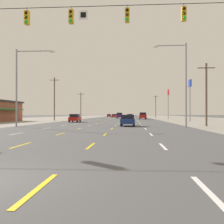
# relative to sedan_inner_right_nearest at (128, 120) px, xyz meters

# --- Properties ---
(ground_plane) EXTENTS (572.00, 572.00, 0.00)m
(ground_plane) POSITION_rel_sedan_inner_right_nearest_xyz_m (-3.33, 37.44, -0.76)
(ground_plane) COLOR #4C4C4F
(lot_apron_left) EXTENTS (28.00, 440.00, 0.01)m
(lot_apron_left) POSITION_rel_sedan_inner_right_nearest_xyz_m (-28.08, 37.44, -0.75)
(lot_apron_left) COLOR gray
(lot_apron_left) RESTS_ON ground
(lot_apron_right) EXTENTS (28.00, 440.00, 0.01)m
(lot_apron_right) POSITION_rel_sedan_inner_right_nearest_xyz_m (21.42, 37.44, -0.75)
(lot_apron_right) COLOR gray
(lot_apron_right) RESTS_ON ground
(lane_markings) EXTENTS (10.64, 227.60, 0.01)m
(lane_markings) POSITION_rel_sedan_inner_right_nearest_xyz_m (-3.33, 75.94, -0.75)
(lane_markings) COLOR white
(lane_markings) RESTS_ON ground
(signal_span_wire) EXTENTS (27.27, 0.53, 9.73)m
(signal_span_wire) POSITION_rel_sedan_inner_right_nearest_xyz_m (-3.34, -16.97, 5.07)
(signal_span_wire) COLOR brown
(signal_span_wire) RESTS_ON ground
(sedan_inner_right_nearest) EXTENTS (1.80, 4.50, 1.46)m
(sedan_inner_right_nearest) POSITION_rel_sedan_inner_right_nearest_xyz_m (0.00, 0.00, 0.00)
(sedan_inner_right_nearest) COLOR navy
(sedan_inner_right_nearest) RESTS_ON ground
(hatchback_far_left_near) EXTENTS (1.72, 3.90, 1.54)m
(hatchback_far_left_near) POSITION_rel_sedan_inner_right_nearest_xyz_m (-10.10, 15.32, 0.03)
(hatchback_far_left_near) COLOR red
(hatchback_far_left_near) RESTS_ON ground
(suv_far_right_mid) EXTENTS (1.98, 4.90, 1.98)m
(suv_far_right_mid) POSITION_rel_sedan_inner_right_nearest_xyz_m (3.90, 43.65, 0.27)
(suv_far_right_mid) COLOR red
(suv_far_right_mid) RESTS_ON ground
(suv_center_turn_midfar) EXTENTS (1.98, 4.90, 1.98)m
(suv_center_turn_midfar) POSITION_rel_sedan_inner_right_nearest_xyz_m (-3.43, 58.74, 0.27)
(suv_center_turn_midfar) COLOR #4C196B
(suv_center_turn_midfar) RESTS_ON ground
(sedan_inner_right_far) EXTENTS (1.80, 4.50, 1.46)m
(sedan_inner_right_far) POSITION_rel_sedan_inner_right_nearest_xyz_m (-0.01, 60.24, 0.00)
(sedan_inner_right_far) COLOR maroon
(sedan_inner_right_far) RESTS_ON ground
(sedan_inner_left_farther) EXTENTS (1.80, 4.50, 1.46)m
(sedan_inner_left_farther) POSITION_rel_sedan_inner_right_nearest_xyz_m (-6.83, 81.51, 0.00)
(sedan_inner_left_farther) COLOR red
(sedan_inner_left_farther) RESTS_ON ground
(hatchback_inner_right_farthest) EXTENTS (1.72, 3.90, 1.54)m
(hatchback_inner_right_farthest) POSITION_rel_sedan_inner_right_nearest_xyz_m (0.38, 85.08, 0.03)
(hatchback_inner_right_farthest) COLOR #B28C33
(hatchback_inner_right_farthest) RESTS_ON ground
(sedan_far_left_distant_a) EXTENTS (1.80, 4.50, 1.46)m
(sedan_far_left_distant_a) POSITION_rel_sedan_inner_right_nearest_xyz_m (-10.28, 98.29, 0.00)
(sedan_far_left_distant_a) COLOR red
(sedan_far_left_distant_a) RESTS_ON ground
(hatchback_inner_left_distant_b) EXTENTS (1.72, 3.90, 1.54)m
(hatchback_inner_left_distant_b) POSITION_rel_sedan_inner_right_nearest_xyz_m (-6.73, 100.22, 0.03)
(hatchback_inner_left_distant_b) COLOR black
(hatchback_inner_left_distant_b) RESTS_ON ground
(pole_sign_right_row_1) EXTENTS (0.24, 1.95, 8.62)m
(pole_sign_right_row_1) POSITION_rel_sedan_inner_right_nearest_xyz_m (12.65, 21.86, 5.69)
(pole_sign_right_row_1) COLOR gray
(pole_sign_right_row_1) RESTS_ON ground
(pole_sign_right_row_2) EXTENTS (0.24, 2.55, 8.78)m
(pole_sign_right_row_2) POSITION_rel_sedan_inner_right_nearest_xyz_m (11.58, 46.28, 6.08)
(pole_sign_right_row_2) COLOR gray
(pole_sign_right_row_2) RESTS_ON ground
(streetlight_left_row_0) EXTENTS (4.78, 0.26, 9.43)m
(streetlight_left_row_0) POSITION_rel_sedan_inner_right_nearest_xyz_m (-12.94, -2.88, 4.80)
(streetlight_left_row_0) COLOR gray
(streetlight_left_row_0) RESTS_ON ground
(streetlight_right_row_0) EXTENTS (3.86, 0.26, 9.83)m
(streetlight_right_row_0) POSITION_rel_sedan_inner_right_nearest_xyz_m (6.45, -2.88, 4.90)
(streetlight_right_row_0) COLOR gray
(streetlight_right_row_0) RESTS_ON ground
(utility_pole_right_row_0) EXTENTS (2.20, 0.26, 8.04)m
(utility_pole_right_row_0) POSITION_rel_sedan_inner_right_nearest_xyz_m (10.02, 0.34, 3.46)
(utility_pole_right_row_0) COLOR brown
(utility_pole_right_row_0) RESTS_ON ground
(utility_pole_left_row_1) EXTENTS (2.20, 0.26, 10.08)m
(utility_pole_left_row_1) POSITION_rel_sedan_inner_right_nearest_xyz_m (-17.40, 27.00, 4.48)
(utility_pole_left_row_1) COLOR brown
(utility_pole_left_row_1) RESTS_ON ground
(utility_pole_left_row_2) EXTENTS (2.20, 0.26, 8.68)m
(utility_pole_left_row_2) POSITION_rel_sedan_inner_right_nearest_xyz_m (-16.08, 53.34, 3.78)
(utility_pole_left_row_2) COLOR brown
(utility_pole_left_row_2) RESTS_ON ground
(utility_pole_right_row_3) EXTENTS (2.20, 0.26, 9.36)m
(utility_pole_right_row_3) POSITION_rel_sedan_inner_right_nearest_xyz_m (10.89, 78.74, 4.12)
(utility_pole_right_row_3) COLOR brown
(utility_pole_right_row_3) RESTS_ON ground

